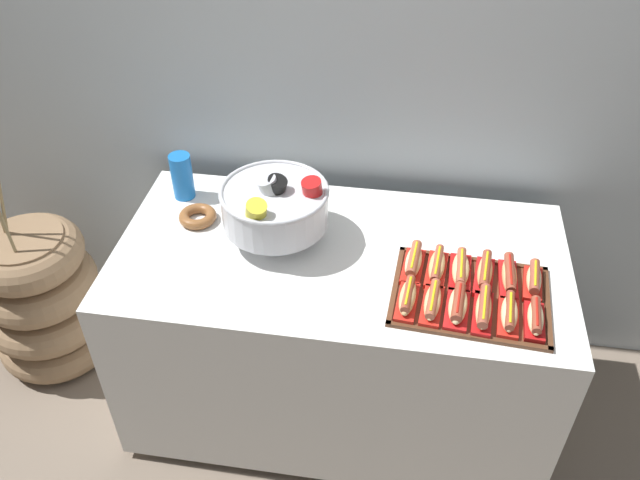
# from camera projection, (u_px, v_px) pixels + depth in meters

# --- Properties ---
(ground_plane) EXTENTS (10.00, 10.00, 0.00)m
(ground_plane) POSITION_uv_depth(u_px,v_px,m) (337.00, 399.00, 2.69)
(ground_plane) COLOR #7A6B5B
(back_wall) EXTENTS (6.00, 0.10, 2.60)m
(back_wall) POSITION_uv_depth(u_px,v_px,m) (362.00, 47.00, 2.25)
(back_wall) COLOR #B2BCC1
(back_wall) RESTS_ON ground_plane
(buffet_table) EXTENTS (1.52, 0.78, 0.79)m
(buffet_table) POSITION_uv_depth(u_px,v_px,m) (338.00, 330.00, 2.42)
(buffet_table) COLOR white
(buffet_table) RESTS_ON ground_plane
(floor_vase) EXTENTS (0.50, 0.50, 1.21)m
(floor_vase) POSITION_uv_depth(u_px,v_px,m) (44.00, 299.00, 2.70)
(floor_vase) COLOR #896B4C
(floor_vase) RESTS_ON ground_plane
(serving_tray) EXTENTS (0.50, 0.39, 0.01)m
(serving_tray) POSITION_uv_depth(u_px,v_px,m) (470.00, 296.00, 2.02)
(serving_tray) COLOR #56331E
(serving_tray) RESTS_ON buffet_table
(hot_dog_0) EXTENTS (0.08, 0.17, 0.06)m
(hot_dog_0) POSITION_uv_depth(u_px,v_px,m) (407.00, 298.00, 1.96)
(hot_dog_0) COLOR red
(hot_dog_0) RESTS_ON serving_tray
(hot_dog_1) EXTENTS (0.08, 0.18, 0.06)m
(hot_dog_1) POSITION_uv_depth(u_px,v_px,m) (432.00, 302.00, 1.95)
(hot_dog_1) COLOR red
(hot_dog_1) RESTS_ON serving_tray
(hot_dog_2) EXTENTS (0.09, 0.18, 0.06)m
(hot_dog_2) POSITION_uv_depth(u_px,v_px,m) (458.00, 306.00, 1.94)
(hot_dog_2) COLOR red
(hot_dog_2) RESTS_ON serving_tray
(hot_dog_3) EXTENTS (0.07, 0.19, 0.06)m
(hot_dog_3) POSITION_uv_depth(u_px,v_px,m) (483.00, 310.00, 1.93)
(hot_dog_3) COLOR #B21414
(hot_dog_3) RESTS_ON serving_tray
(hot_dog_4) EXTENTS (0.08, 0.17, 0.06)m
(hot_dog_4) POSITION_uv_depth(u_px,v_px,m) (509.00, 314.00, 1.92)
(hot_dog_4) COLOR red
(hot_dog_4) RESTS_ON serving_tray
(hot_dog_5) EXTENTS (0.07, 0.16, 0.06)m
(hot_dog_5) POSITION_uv_depth(u_px,v_px,m) (535.00, 318.00, 1.90)
(hot_dog_5) COLOR #B21414
(hot_dog_5) RESTS_ON serving_tray
(hot_dog_6) EXTENTS (0.08, 0.17, 0.06)m
(hot_dog_6) POSITION_uv_depth(u_px,v_px,m) (413.00, 262.00, 2.09)
(hot_dog_6) COLOR red
(hot_dog_6) RESTS_ON serving_tray
(hot_dog_7) EXTENTS (0.08, 0.18, 0.06)m
(hot_dog_7) POSITION_uv_depth(u_px,v_px,m) (437.00, 267.00, 2.08)
(hot_dog_7) COLOR red
(hot_dog_7) RESTS_ON serving_tray
(hot_dog_8) EXTENTS (0.08, 0.18, 0.06)m
(hot_dog_8) POSITION_uv_depth(u_px,v_px,m) (460.00, 270.00, 2.07)
(hot_dog_8) COLOR #B21414
(hot_dog_8) RESTS_ON serving_tray
(hot_dog_9) EXTENTS (0.08, 0.18, 0.06)m
(hot_dog_9) POSITION_uv_depth(u_px,v_px,m) (485.00, 273.00, 2.05)
(hot_dog_9) COLOR red
(hot_dog_9) RESTS_ON serving_tray
(hot_dog_10) EXTENTS (0.06, 0.18, 0.06)m
(hot_dog_10) POSITION_uv_depth(u_px,v_px,m) (509.00, 276.00, 2.04)
(hot_dog_10) COLOR red
(hot_dog_10) RESTS_ON serving_tray
(hot_dog_11) EXTENTS (0.07, 0.16, 0.06)m
(hot_dog_11) POSITION_uv_depth(u_px,v_px,m) (534.00, 280.00, 2.03)
(hot_dog_11) COLOR red
(hot_dog_11) RESTS_ON serving_tray
(punch_bowl) EXTENTS (0.36, 0.37, 0.25)m
(punch_bowl) POSITION_uv_depth(u_px,v_px,m) (275.00, 206.00, 2.15)
(punch_bowl) COLOR silver
(punch_bowl) RESTS_ON buffet_table
(cup_stack) EXTENTS (0.08, 0.08, 0.18)m
(cup_stack) POSITION_uv_depth(u_px,v_px,m) (182.00, 176.00, 2.38)
(cup_stack) COLOR blue
(cup_stack) RESTS_ON buffet_table
(donut) EXTENTS (0.13, 0.13, 0.04)m
(donut) POSITION_uv_depth(u_px,v_px,m) (198.00, 216.00, 2.30)
(donut) COLOR brown
(donut) RESTS_ON buffet_table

